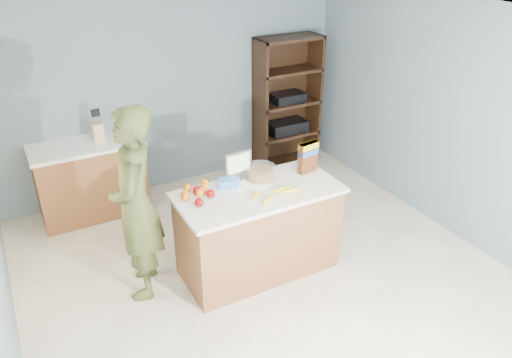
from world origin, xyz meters
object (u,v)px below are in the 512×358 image
counter_peninsula (258,234)px  cereal_box (308,155)px  shelving_unit (285,104)px  person (136,205)px  tv (238,164)px

counter_peninsula → cereal_box: cereal_box is taller
shelving_unit → person: (-2.64, -1.79, 0.05)m
counter_peninsula → tv: tv is taller
person → cereal_box: size_ratio=5.88×
person → tv: (1.04, 0.05, 0.14)m
shelving_unit → person: person is taller
person → tv: person is taller
shelving_unit → tv: size_ratio=6.38×
counter_peninsula → person: 1.23m
counter_peninsula → tv: (-0.06, 0.31, 0.64)m
shelving_unit → tv: (-1.61, -1.74, 0.19)m
counter_peninsula → person: person is taller
shelving_unit → counter_peninsula: bearing=-127.1°
shelving_unit → cereal_box: 2.16m
tv → person: bearing=-177.5°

